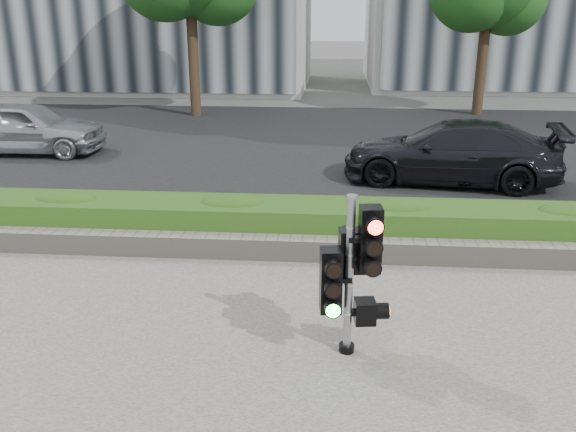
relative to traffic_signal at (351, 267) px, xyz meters
The scene contains 8 objects.
ground 1.44m from the traffic_signal, 133.85° to the left, with size 120.00×120.00×0.00m, color #51514C.
road 10.78m from the traffic_signal, 93.61° to the left, with size 60.00×13.00×0.02m, color black.
curb 4.04m from the traffic_signal, 99.94° to the left, with size 60.00×0.25×0.12m, color gray.
stone_wall 2.82m from the traffic_signal, 104.55° to the left, with size 12.00×0.32×0.34m, color gray.
hedge 3.39m from the traffic_signal, 101.73° to the left, with size 12.00×1.00×0.68m, color #518D2B.
traffic_signal is the anchor object (origin of this frame).
car_silver 12.36m from the traffic_signal, 132.33° to the left, with size 1.62×4.02×1.37m, color #AFB2B6.
car_dark 7.58m from the traffic_signal, 72.06° to the left, with size 1.90×4.66×1.35m, color black.
Camera 1 is at (0.46, -6.82, 3.79)m, focal length 38.00 mm.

